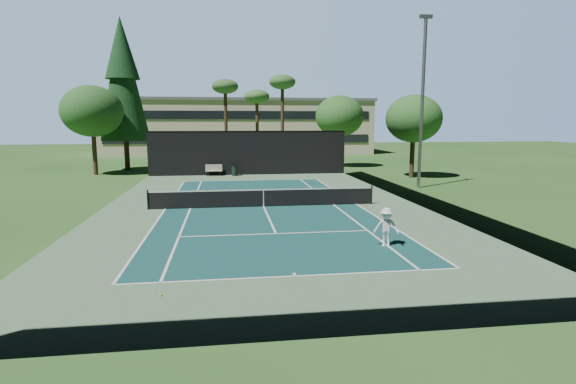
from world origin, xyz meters
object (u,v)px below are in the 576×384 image
(tennis_ball_d, at_px, (213,193))
(tennis_ball_a, at_px, (161,295))
(tennis_net, at_px, (263,197))
(tennis_ball_b, at_px, (195,204))
(player, at_px, (386,227))
(tennis_ball_c, at_px, (289,193))
(trash_bin, at_px, (235,171))
(park_bench, at_px, (214,170))

(tennis_ball_d, bearing_deg, tennis_ball_a, -92.96)
(tennis_net, relative_size, tennis_ball_b, 210.76)
(player, bearing_deg, tennis_ball_d, 137.96)
(player, height_order, tennis_ball_c, player)
(tennis_ball_a, xyz_separation_m, trash_bin, (2.63, 28.25, 0.44))
(tennis_ball_a, distance_m, trash_bin, 28.38)
(tennis_net, relative_size, player, 8.42)
(tennis_net, xyz_separation_m, tennis_ball_c, (2.13, 4.71, -0.52))
(tennis_ball_c, height_order, tennis_ball_d, tennis_ball_d)
(tennis_net, height_order, park_bench, tennis_net)
(player, bearing_deg, tennis_ball_a, -131.85)
(tennis_net, relative_size, trash_bin, 13.65)
(tennis_net, xyz_separation_m, tennis_ball_b, (-3.96, 1.36, -0.53))
(tennis_ball_a, bearing_deg, tennis_ball_b, 90.03)
(tennis_ball_c, xyz_separation_m, trash_bin, (-3.45, 10.59, 0.44))
(player, bearing_deg, tennis_ball_c, 119.33)
(tennis_ball_a, relative_size, tennis_ball_d, 0.99)
(tennis_ball_d, height_order, trash_bin, trash_bin)
(player, bearing_deg, trash_bin, 123.82)
(trash_bin, bearing_deg, park_bench, 168.26)
(park_bench, bearing_deg, trash_bin, -11.74)
(tennis_net, height_order, player, player)
(tennis_ball_d, relative_size, trash_bin, 0.08)
(tennis_ball_a, relative_size, trash_bin, 0.08)
(tennis_net, distance_m, tennis_ball_a, 13.56)
(tennis_ball_c, distance_m, tennis_ball_d, 5.17)
(player, height_order, park_bench, player)
(trash_bin, bearing_deg, tennis_ball_c, -71.94)
(tennis_net, height_order, trash_bin, tennis_net)
(tennis_ball_b, height_order, tennis_ball_c, tennis_ball_c)
(tennis_net, xyz_separation_m, tennis_ball_a, (-3.96, -12.96, -0.52))
(park_bench, relative_size, trash_bin, 1.59)
(tennis_net, distance_m, tennis_ball_c, 5.20)
(tennis_net, height_order, tennis_ball_c, tennis_net)
(tennis_ball_a, distance_m, park_bench, 28.66)
(tennis_ball_b, distance_m, trash_bin, 14.19)
(park_bench, distance_m, trash_bin, 1.91)
(tennis_net, bearing_deg, trash_bin, 94.94)
(tennis_ball_a, xyz_separation_m, tennis_ball_d, (0.94, 18.13, 0.00))
(trash_bin, bearing_deg, tennis_ball_d, -99.52)
(player, xyz_separation_m, tennis_ball_c, (-1.92, 13.62, -0.73))
(tennis_ball_b, bearing_deg, tennis_ball_a, -89.97)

